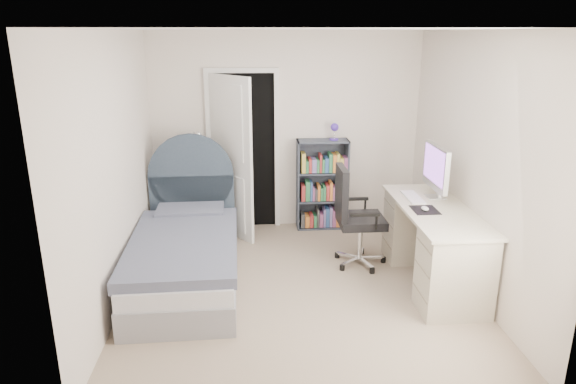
{
  "coord_description": "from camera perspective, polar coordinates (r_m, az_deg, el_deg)",
  "views": [
    {
      "loc": [
        -0.45,
        -4.68,
        2.48
      ],
      "look_at": [
        -0.1,
        0.1,
        0.98
      ],
      "focal_mm": 32.0,
      "sensor_mm": 36.0,
      "label": 1
    }
  ],
  "objects": [
    {
      "name": "room_shell",
      "position": [
        4.86,
        1.27,
        2.71
      ],
      "size": [
        3.5,
        3.7,
        2.6
      ],
      "color": "gray",
      "rests_on": "ground"
    },
    {
      "name": "door",
      "position": [
        6.41,
        -5.87,
        4.26
      ],
      "size": [
        0.92,
        0.67,
        2.06
      ],
      "color": "black",
      "rests_on": "ground"
    },
    {
      "name": "bed",
      "position": [
        5.45,
        -11.22,
        -6.49
      ],
      "size": [
        1.09,
        2.22,
        1.35
      ],
      "color": "gray",
      "rests_on": "ground"
    },
    {
      "name": "nightstand",
      "position": [
        6.69,
        -11.16,
        -1.56
      ],
      "size": [
        0.35,
        0.35,
        0.53
      ],
      "color": "#DCC487",
      "rests_on": "ground"
    },
    {
      "name": "floor_lamp",
      "position": [
        6.59,
        -9.89,
        -0.01
      ],
      "size": [
        0.19,
        0.19,
        1.32
      ],
      "color": "silver",
      "rests_on": "ground"
    },
    {
      "name": "bookcase",
      "position": [
        6.69,
        3.91,
        0.5
      ],
      "size": [
        0.66,
        0.28,
        1.39
      ],
      "color": "#3C4352",
      "rests_on": "ground"
    },
    {
      "name": "desk",
      "position": [
        5.43,
        15.8,
        -5.34
      ],
      "size": [
        0.67,
        1.67,
        1.37
      ],
      "color": "beige",
      "rests_on": "ground"
    },
    {
      "name": "office_chair",
      "position": [
        5.61,
        7.25,
        -2.2
      ],
      "size": [
        0.56,
        0.58,
        1.11
      ],
      "color": "silver",
      "rests_on": "ground"
    }
  ]
}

